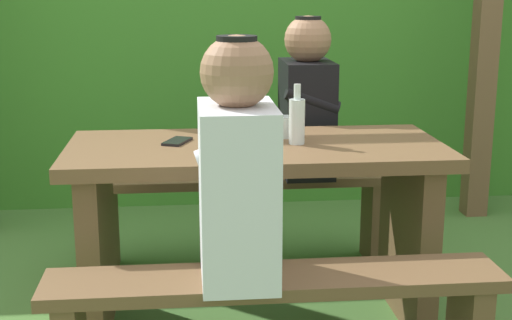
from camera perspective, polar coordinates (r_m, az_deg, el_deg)
name	(u,v)px	position (r m, az deg, el deg)	size (l,w,h in m)	color
ground_plane	(256,320)	(2.95, 0.00, -12.41)	(12.00, 12.00, 0.00)	#477534
hedge_backdrop	(224,36)	(4.69, -2.50, 9.69)	(6.40, 0.94, 1.94)	#3B7F27
pergola_post_right	(487,14)	(4.21, 17.66, 10.82)	(0.12, 0.12, 2.26)	brown
picnic_table	(256,202)	(2.77, 0.00, -3.31)	(1.40, 0.64, 0.71)	brown
bench_near	(275,312)	(2.28, 1.50, -11.81)	(1.40, 0.24, 0.44)	brown
bench_far	(243,201)	(3.38, -0.99, -3.20)	(1.40, 0.24, 0.44)	brown
person_white_shirt	(237,169)	(2.12, -1.46, -0.72)	(0.25, 0.35, 0.72)	silver
person_black_coat	(307,103)	(3.31, 4.00, 4.50)	(0.25, 0.35, 0.72)	black
drinking_glass	(285,127)	(2.83, 2.28, 2.61)	(0.08, 0.08, 0.08)	silver
bottle_left	(297,120)	(2.70, 3.22, 3.15)	(0.06, 0.06, 0.22)	silver
cell_phone	(177,141)	(2.75, -6.19, 1.47)	(0.07, 0.14, 0.01)	black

